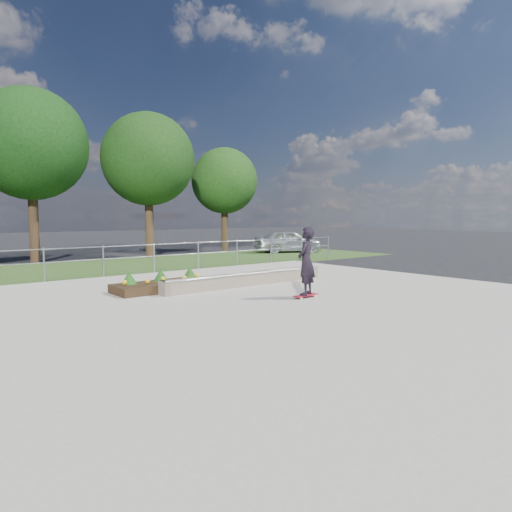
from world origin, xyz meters
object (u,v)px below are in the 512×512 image
at_px(skateboarder, 306,261).
at_px(parked_car, 288,241).
at_px(grind_ledge, 248,279).
at_px(planter_bed, 164,284).

height_order(skateboarder, parked_car, skateboarder).
bearing_deg(skateboarder, parked_car, 48.54).
distance_m(grind_ledge, planter_bed, 2.61).
distance_m(skateboarder, parked_car, 16.01).
xyz_separation_m(grind_ledge, parked_car, (10.46, 9.30, 0.44)).
distance_m(planter_bed, parked_car, 15.43).
xyz_separation_m(planter_bed, skateboarder, (2.32, -3.58, 0.80)).
relative_size(planter_bed, parked_car, 0.73).
relative_size(grind_ledge, parked_car, 1.46).
distance_m(grind_ledge, skateboarder, 2.81).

